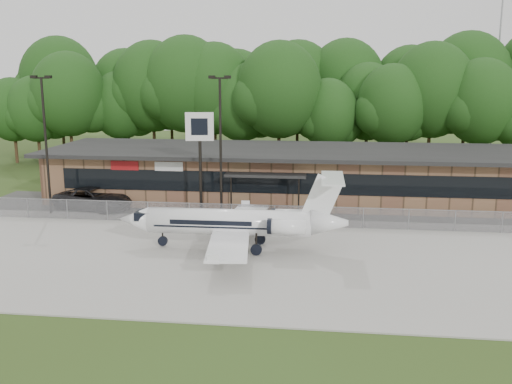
# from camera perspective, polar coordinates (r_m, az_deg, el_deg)

# --- Properties ---
(ground) EXTENTS (160.00, 160.00, 0.00)m
(ground) POSITION_cam_1_polar(r_m,az_deg,el_deg) (25.24, 1.04, -12.49)
(ground) COLOR #344518
(ground) RESTS_ON ground
(apron) EXTENTS (64.00, 18.00, 0.08)m
(apron) POSITION_cam_1_polar(r_m,az_deg,el_deg) (32.65, 2.52, -6.67)
(apron) COLOR #9E9B93
(apron) RESTS_ON ground
(parking_lot) EXTENTS (50.00, 9.00, 0.06)m
(parking_lot) POSITION_cam_1_polar(r_m,az_deg,el_deg) (43.69, 3.71, -1.93)
(parking_lot) COLOR #383835
(parking_lot) RESTS_ON ground
(terminal) EXTENTS (41.00, 11.65, 4.30)m
(terminal) POSITION_cam_1_polar(r_m,az_deg,el_deg) (47.60, 4.06, 1.84)
(terminal) COLOR #856142
(terminal) RESTS_ON ground
(fence) EXTENTS (46.00, 0.04, 1.52)m
(fence) POSITION_cam_1_polar(r_m,az_deg,el_deg) (39.15, 3.34, -2.42)
(fence) COLOR gray
(fence) RESTS_ON ground
(treeline) EXTENTS (72.00, 12.00, 15.00)m
(treeline) POSITION_cam_1_polar(r_m,az_deg,el_deg) (64.99, 4.99, 9.21)
(treeline) COLOR #193912
(treeline) RESTS_ON ground
(radio_mast) EXTENTS (0.20, 0.20, 25.00)m
(radio_mast) POSITION_cam_1_polar(r_m,az_deg,el_deg) (73.59, 23.07, 12.53)
(radio_mast) COLOR gray
(radio_mast) RESTS_ON ground
(light_pole_left) EXTENTS (1.55, 0.30, 10.23)m
(light_pole_left) POSITION_cam_1_polar(r_m,az_deg,el_deg) (44.55, -20.32, 5.40)
(light_pole_left) COLOR black
(light_pole_left) RESTS_ON ground
(light_pole_mid) EXTENTS (1.55, 0.30, 10.23)m
(light_pole_mid) POSITION_cam_1_polar(r_m,az_deg,el_deg) (40.31, -3.57, 5.50)
(light_pole_mid) COLOR black
(light_pole_mid) RESTS_ON ground
(business_jet) EXTENTS (13.80, 12.26, 4.67)m
(business_jet) POSITION_cam_1_polar(r_m,az_deg,el_deg) (33.81, -1.87, -3.14)
(business_jet) COLOR white
(business_jet) RESTS_ON ground
(suv) EXTENTS (6.71, 4.30, 1.72)m
(suv) POSITION_cam_1_polar(r_m,az_deg,el_deg) (45.85, -15.94, -0.65)
(suv) COLOR #282729
(suv) RESTS_ON ground
(pole_sign) EXTENTS (2.02, 0.46, 7.67)m
(pole_sign) POSITION_cam_1_polar(r_m,az_deg,el_deg) (40.92, -5.64, 5.41)
(pole_sign) COLOR black
(pole_sign) RESTS_ON ground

